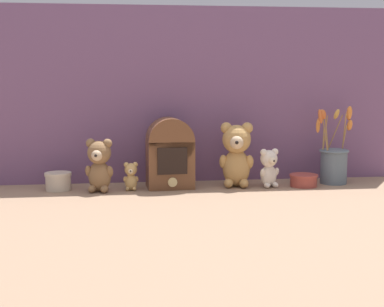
# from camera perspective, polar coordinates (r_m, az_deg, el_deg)

# --- Properties ---
(ground_plane) EXTENTS (4.00, 4.00, 0.00)m
(ground_plane) POSITION_cam_1_polar(r_m,az_deg,el_deg) (2.22, 0.07, -3.43)
(ground_plane) COLOR #8E7056
(backdrop_wall) EXTENTS (1.72, 0.02, 0.69)m
(backdrop_wall) POSITION_cam_1_polar(r_m,az_deg,el_deg) (2.35, -0.46, 5.71)
(backdrop_wall) COLOR #704C70
(backdrop_wall) RESTS_ON ground
(teddy_bear_large) EXTENTS (0.14, 0.12, 0.25)m
(teddy_bear_large) POSITION_cam_1_polar(r_m,az_deg,el_deg) (2.25, 4.34, 0.03)
(teddy_bear_large) COLOR tan
(teddy_bear_large) RESTS_ON ground
(teddy_bear_medium) EXTENTS (0.11, 0.10, 0.20)m
(teddy_bear_medium) POSITION_cam_1_polar(r_m,az_deg,el_deg) (2.17, -8.98, -1.03)
(teddy_bear_medium) COLOR olive
(teddy_bear_medium) RESTS_ON ground
(teddy_bear_small) EXTENTS (0.08, 0.07, 0.15)m
(teddy_bear_small) POSITION_cam_1_polar(r_m,az_deg,el_deg) (2.26, 7.51, -1.32)
(teddy_bear_small) COLOR beige
(teddy_bear_small) RESTS_ON ground
(teddy_bear_tiny) EXTENTS (0.06, 0.05, 0.11)m
(teddy_bear_tiny) POSITION_cam_1_polar(r_m,az_deg,el_deg) (2.19, -5.95, -2.13)
(teddy_bear_tiny) COLOR tan
(teddy_bear_tiny) RESTS_ON ground
(flower_vase) EXTENTS (0.15, 0.14, 0.31)m
(flower_vase) POSITION_cam_1_polar(r_m,az_deg,el_deg) (2.38, 13.57, -0.71)
(flower_vase) COLOR slate
(flower_vase) RESTS_ON ground
(vintage_radio) EXTENTS (0.18, 0.14, 0.27)m
(vintage_radio) POSITION_cam_1_polar(r_m,az_deg,el_deg) (2.22, -2.15, 0.07)
(vintage_radio) COLOR brown
(vintage_radio) RESTS_ON ground
(decorative_tin_tall) EXTENTS (0.10, 0.10, 0.07)m
(decorative_tin_tall) POSITION_cam_1_polar(r_m,az_deg,el_deg) (2.24, -12.84, -2.63)
(decorative_tin_tall) COLOR beige
(decorative_tin_tall) RESTS_ON ground
(decorative_tin_short) EXTENTS (0.11, 0.11, 0.05)m
(decorative_tin_short) POSITION_cam_1_polar(r_m,az_deg,el_deg) (2.30, 10.77, -2.57)
(decorative_tin_short) COLOR #993D33
(decorative_tin_short) RESTS_ON ground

